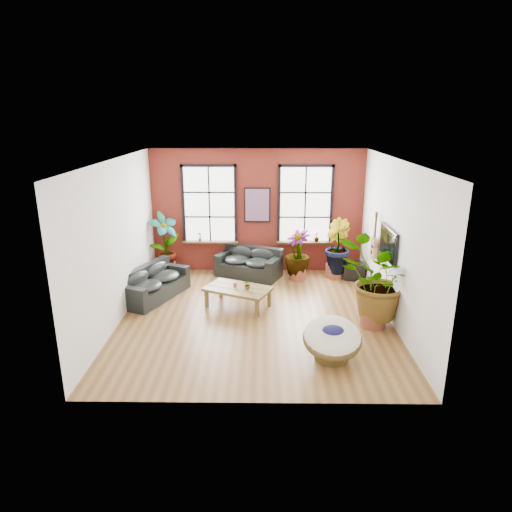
{
  "coord_description": "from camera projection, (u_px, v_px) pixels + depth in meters",
  "views": [
    {
      "loc": [
        0.13,
        -9.48,
        4.4
      ],
      "look_at": [
        0.0,
        0.6,
        1.25
      ],
      "focal_mm": 32.0,
      "sensor_mm": 36.0,
      "label": 1
    }
  ],
  "objects": [
    {
      "name": "pot_right_wall",
      "position": [
        373.0,
        318.0,
        9.83
      ],
      "size": [
        0.6,
        0.6,
        0.4
      ],
      "rotation": [
        0.0,
        0.0,
        0.13
      ],
      "color": "brown",
      "rests_on": "ground"
    },
    {
      "name": "tv_wall_unit",
      "position": [
        384.0,
        244.0,
        10.44
      ],
      "size": [
        0.13,
        1.86,
        1.2
      ],
      "color": "black",
      "rests_on": "room"
    },
    {
      "name": "media_box",
      "position": [
        355.0,
        271.0,
        12.64
      ],
      "size": [
        0.67,
        0.6,
        0.47
      ],
      "rotation": [
        0.0,
        0.0,
        -0.27
      ],
      "color": "black",
      "rests_on": "ground"
    },
    {
      "name": "floor_plant_back_right",
      "position": [
        336.0,
        246.0,
        12.6
      ],
      "size": [
        0.84,
        0.96,
        1.51
      ],
      "primitive_type": "imported",
      "rotation": [
        0.0,
        0.0,
        1.8
      ],
      "color": "#1B4612",
      "rests_on": "ground"
    },
    {
      "name": "pot_back_right",
      "position": [
        335.0,
        271.0,
        12.79
      ],
      "size": [
        0.67,
        0.67,
        0.38
      ],
      "rotation": [
        0.0,
        0.0,
        -0.35
      ],
      "color": "brown",
      "rests_on": "ground"
    },
    {
      "name": "floor_plant_mid",
      "position": [
        298.0,
        252.0,
        12.49
      ],
      "size": [
        0.99,
        0.99,
        1.26
      ],
      "primitive_type": "imported",
      "rotation": [
        0.0,
        0.0,
        5.41
      ],
      "color": "#1B4612",
      "rests_on": "ground"
    },
    {
      "name": "room",
      "position": [
        256.0,
        241.0,
        9.98
      ],
      "size": [
        6.04,
        6.54,
        3.54
      ],
      "color": "brown",
      "rests_on": "ground"
    },
    {
      "name": "table_plant",
      "position": [
        248.0,
        284.0,
        10.64
      ],
      "size": [
        0.22,
        0.2,
        0.23
      ],
      "primitive_type": "imported",
      "rotation": [
        0.0,
        0.0,
        0.12
      ],
      "color": "#1B4612",
      "rests_on": "coffee_table"
    },
    {
      "name": "poster",
      "position": [
        257.0,
        205.0,
        12.82
      ],
      "size": [
        0.74,
        0.06,
        0.98
      ],
      "color": "black",
      "rests_on": "room"
    },
    {
      "name": "floor_plant_back_left",
      "position": [
        165.0,
        242.0,
        12.75
      ],
      "size": [
        1.05,
        1.04,
        1.67
      ],
      "primitive_type": "imported",
      "rotation": [
        0.0,
        0.0,
        0.76
      ],
      "color": "#1B4612",
      "rests_on": "ground"
    },
    {
      "name": "floor_plant_right_wall",
      "position": [
        377.0,
        281.0,
        9.6
      ],
      "size": [
        2.02,
        1.93,
        1.75
      ],
      "primitive_type": "imported",
      "rotation": [
        0.0,
        0.0,
        3.61
      ],
      "color": "#1B4612",
      "rests_on": "ground"
    },
    {
      "name": "sill_plant_left",
      "position": [
        200.0,
        237.0,
        13.06
      ],
      "size": [
        0.17,
        0.17,
        0.27
      ],
      "primitive_type": "imported",
      "rotation": [
        0.0,
        0.0,
        0.79
      ],
      "color": "#1B4612",
      "rests_on": "room"
    },
    {
      "name": "sofa_left",
      "position": [
        153.0,
        284.0,
        11.34
      ],
      "size": [
        1.55,
        2.15,
        0.79
      ],
      "rotation": [
        0.0,
        0.0,
        1.16
      ],
      "color": "black",
      "rests_on": "ground"
    },
    {
      "name": "pot_mid",
      "position": [
        298.0,
        273.0,
        12.64
      ],
      "size": [
        0.61,
        0.61,
        0.35
      ],
      "rotation": [
        0.0,
        0.0,
        -0.34
      ],
      "color": "brown",
      "rests_on": "ground"
    },
    {
      "name": "sill_plant_right",
      "position": [
        317.0,
        237.0,
        13.02
      ],
      "size": [
        0.19,
        0.19,
        0.27
      ],
      "primitive_type": "imported",
      "rotation": [
        0.0,
        0.0,
        3.49
      ],
      "color": "#1B4612",
      "rests_on": "room"
    },
    {
      "name": "pot_back_left",
      "position": [
        167.0,
        268.0,
        13.01
      ],
      "size": [
        0.65,
        0.65,
        0.36
      ],
      "rotation": [
        0.0,
        0.0,
        -0.41
      ],
      "color": "brown",
      "rests_on": "ground"
    },
    {
      "name": "sofa_back",
      "position": [
        249.0,
        263.0,
        12.87
      ],
      "size": [
        1.96,
        1.5,
        0.81
      ],
      "rotation": [
        0.0,
        0.0,
        -0.41
      ],
      "color": "black",
      "rests_on": "ground"
    },
    {
      "name": "coffee_table",
      "position": [
        238.0,
        290.0,
        10.76
      ],
      "size": [
        1.72,
        1.4,
        0.58
      ],
      "rotation": [
        0.0,
        0.0,
        -0.43
      ],
      "color": "brown",
      "rests_on": "ground"
    },
    {
      "name": "papasan_chair",
      "position": [
        332.0,
        339.0,
        8.44
      ],
      "size": [
        1.15,
        1.17,
        0.82
      ],
      "rotation": [
        0.0,
        0.0,
        -0.06
      ],
      "color": "brown",
      "rests_on": "ground"
    }
  ]
}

